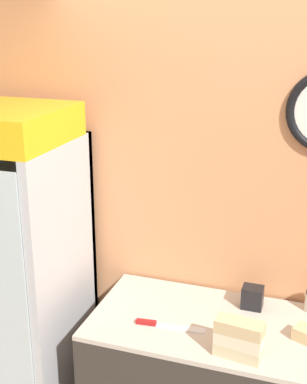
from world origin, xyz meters
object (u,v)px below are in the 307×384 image
at_px(beverage_cooler, 14,258).
at_px(sandwich_stack_bottom, 238,351).
at_px(sandwich_stack_middle, 239,339).
at_px(chefs_knife, 161,325).
at_px(sandwich_stack_top, 240,327).
at_px(napkin_dispenser, 252,297).

bearing_deg(beverage_cooler, sandwich_stack_bottom, -11.77).
height_order(sandwich_stack_middle, chefs_knife, sandwich_stack_middle).
xyz_separation_m(sandwich_stack_top, napkin_dispenser, (-0.01, 0.45, -0.09)).
bearing_deg(chefs_knife, sandwich_stack_top, -16.50).
height_order(beverage_cooler, sandwich_stack_bottom, beverage_cooler).
bearing_deg(sandwich_stack_bottom, beverage_cooler, 168.23).
height_order(sandwich_stack_top, chefs_knife, sandwich_stack_top).
relative_size(sandwich_stack_bottom, sandwich_stack_top, 1.00).
xyz_separation_m(beverage_cooler, sandwich_stack_middle, (1.36, -0.28, -0.06)).
xyz_separation_m(sandwich_stack_middle, chefs_knife, (-0.41, 0.12, -0.09)).
distance_m(beverage_cooler, sandwich_stack_bottom, 1.39).
bearing_deg(sandwich_stack_top, beverage_cooler, 168.23).
bearing_deg(chefs_knife, beverage_cooler, 170.35).
bearing_deg(sandwich_stack_middle, beverage_cooler, 168.23).
bearing_deg(chefs_knife, sandwich_stack_middle, -16.50).
bearing_deg(napkin_dispenser, sandwich_stack_top, -89.03).
bearing_deg(sandwich_stack_bottom, chefs_knife, 163.50).
relative_size(sandwich_stack_bottom, chefs_knife, 0.64).
height_order(chefs_knife, napkin_dispenser, napkin_dispenser).
distance_m(sandwich_stack_bottom, napkin_dispenser, 0.45).
bearing_deg(sandwich_stack_top, sandwich_stack_middle, 0.00).
xyz_separation_m(beverage_cooler, sandwich_stack_bottom, (1.36, -0.28, -0.12)).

